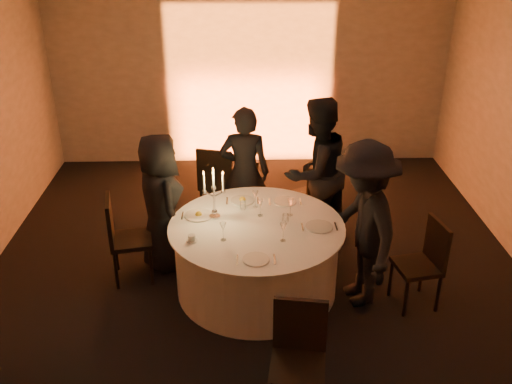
{
  "coord_description": "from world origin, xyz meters",
  "views": [
    {
      "loc": [
        -0.15,
        -5.03,
        3.64
      ],
      "look_at": [
        0.0,
        0.2,
        1.05
      ],
      "focal_mm": 40.0,
      "sensor_mm": 36.0,
      "label": 1
    }
  ],
  "objects_px": {
    "banquet_table": "(257,257)",
    "chair_back_left": "(218,180)",
    "guest_right": "(363,225)",
    "coffee_cup": "(192,238)",
    "guest_back_right": "(316,172)",
    "chair_back_right": "(315,192)",
    "guest_left": "(161,203)",
    "chair_right": "(425,259)",
    "guest_back_left": "(245,173)",
    "chair_front": "(299,352)",
    "chair_left": "(123,234)",
    "candelabra": "(214,200)"
  },
  "relations": [
    {
      "from": "banquet_table",
      "to": "chair_back_left",
      "type": "height_order",
      "value": "chair_back_left"
    },
    {
      "from": "guest_right",
      "to": "coffee_cup",
      "type": "height_order",
      "value": "guest_right"
    },
    {
      "from": "guest_back_right",
      "to": "guest_right",
      "type": "distance_m",
      "value": 1.24
    },
    {
      "from": "guest_back_right",
      "to": "chair_back_right",
      "type": "bearing_deg",
      "value": -134.81
    },
    {
      "from": "guest_left",
      "to": "chair_right",
      "type": "bearing_deg",
      "value": -132.68
    },
    {
      "from": "chair_right",
      "to": "guest_right",
      "type": "bearing_deg",
      "value": -109.61
    },
    {
      "from": "guest_back_left",
      "to": "chair_front",
      "type": "bearing_deg",
      "value": 103.1
    },
    {
      "from": "chair_front",
      "to": "guest_back_left",
      "type": "height_order",
      "value": "guest_back_left"
    },
    {
      "from": "chair_back_left",
      "to": "guest_right",
      "type": "xyz_separation_m",
      "value": [
        1.49,
        -1.71,
        0.29
      ]
    },
    {
      "from": "chair_back_right",
      "to": "guest_back_right",
      "type": "bearing_deg",
      "value": 52.82
    },
    {
      "from": "banquet_table",
      "to": "guest_left",
      "type": "height_order",
      "value": "guest_left"
    },
    {
      "from": "chair_left",
      "to": "coffee_cup",
      "type": "bearing_deg",
      "value": -133.9
    },
    {
      "from": "chair_back_right",
      "to": "coffee_cup",
      "type": "relative_size",
      "value": 7.95
    },
    {
      "from": "guest_back_left",
      "to": "banquet_table",
      "type": "bearing_deg",
      "value": 100.39
    },
    {
      "from": "chair_back_left",
      "to": "guest_back_left",
      "type": "bearing_deg",
      "value": 151.06
    },
    {
      "from": "chair_left",
      "to": "guest_left",
      "type": "xyz_separation_m",
      "value": [
        0.39,
        0.27,
        0.23
      ]
    },
    {
      "from": "guest_back_right",
      "to": "coffee_cup",
      "type": "relative_size",
      "value": 16.36
    },
    {
      "from": "chair_left",
      "to": "guest_right",
      "type": "distance_m",
      "value": 2.52
    },
    {
      "from": "chair_left",
      "to": "guest_right",
      "type": "bearing_deg",
      "value": -110.41
    },
    {
      "from": "chair_front",
      "to": "coffee_cup",
      "type": "height_order",
      "value": "chair_front"
    },
    {
      "from": "guest_left",
      "to": "coffee_cup",
      "type": "relative_size",
      "value": 14.27
    },
    {
      "from": "chair_front",
      "to": "guest_back_right",
      "type": "relative_size",
      "value": 0.54
    },
    {
      "from": "guest_left",
      "to": "chair_front",
      "type": "bearing_deg",
      "value": -174.43
    },
    {
      "from": "chair_back_right",
      "to": "guest_right",
      "type": "relative_size",
      "value": 0.5
    },
    {
      "from": "guest_back_left",
      "to": "guest_right",
      "type": "height_order",
      "value": "guest_right"
    },
    {
      "from": "chair_right",
      "to": "candelabra",
      "type": "xyz_separation_m",
      "value": [
        -2.1,
        0.48,
        0.45
      ]
    },
    {
      "from": "chair_front",
      "to": "guest_left",
      "type": "distance_m",
      "value": 2.5
    },
    {
      "from": "chair_left",
      "to": "chair_front",
      "type": "relative_size",
      "value": 1.02
    },
    {
      "from": "chair_back_right",
      "to": "guest_back_right",
      "type": "relative_size",
      "value": 0.49
    },
    {
      "from": "chair_back_left",
      "to": "candelabra",
      "type": "height_order",
      "value": "candelabra"
    },
    {
      "from": "chair_back_left",
      "to": "guest_back_right",
      "type": "distance_m",
      "value": 1.31
    },
    {
      "from": "chair_right",
      "to": "guest_back_left",
      "type": "distance_m",
      "value": 2.33
    },
    {
      "from": "chair_right",
      "to": "chair_left",
      "type": "bearing_deg",
      "value": -110.65
    },
    {
      "from": "banquet_table",
      "to": "guest_back_right",
      "type": "bearing_deg",
      "value": 54.32
    },
    {
      "from": "chair_back_left",
      "to": "candelabra",
      "type": "xyz_separation_m",
      "value": [
        0.02,
        -1.32,
        0.39
      ]
    },
    {
      "from": "banquet_table",
      "to": "coffee_cup",
      "type": "distance_m",
      "value": 0.81
    },
    {
      "from": "guest_back_right",
      "to": "banquet_table",
      "type": "bearing_deg",
      "value": 18.65
    },
    {
      "from": "guest_back_right",
      "to": "chair_back_left",
      "type": "bearing_deg",
      "value": -59.01
    },
    {
      "from": "banquet_table",
      "to": "chair_back_right",
      "type": "xyz_separation_m",
      "value": [
        0.77,
        1.32,
        0.1
      ]
    },
    {
      "from": "candelabra",
      "to": "chair_back_left",
      "type": "bearing_deg",
      "value": 90.77
    },
    {
      "from": "chair_right",
      "to": "coffee_cup",
      "type": "relative_size",
      "value": 8.47
    },
    {
      "from": "chair_back_right",
      "to": "guest_right",
      "type": "bearing_deg",
      "value": 72.01
    },
    {
      "from": "chair_back_left",
      "to": "chair_right",
      "type": "distance_m",
      "value": 2.78
    },
    {
      "from": "chair_right",
      "to": "guest_left",
      "type": "xyz_separation_m",
      "value": [
        -2.7,
        0.8,
        0.26
      ]
    },
    {
      "from": "candelabra",
      "to": "coffee_cup",
      "type": "bearing_deg",
      "value": -113.46
    },
    {
      "from": "chair_back_left",
      "to": "chair_right",
      "type": "bearing_deg",
      "value": 154.64
    },
    {
      "from": "chair_left",
      "to": "guest_back_left",
      "type": "distance_m",
      "value": 1.64
    },
    {
      "from": "guest_back_right",
      "to": "candelabra",
      "type": "bearing_deg",
      "value": -0.36
    },
    {
      "from": "chair_back_left",
      "to": "guest_left",
      "type": "height_order",
      "value": "guest_left"
    },
    {
      "from": "guest_back_right",
      "to": "candelabra",
      "type": "xyz_separation_m",
      "value": [
        -1.15,
        -0.82,
        0.07
      ]
    }
  ]
}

